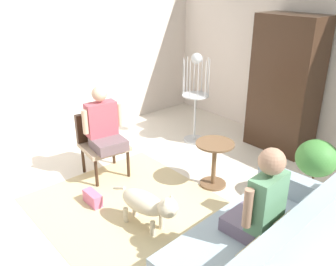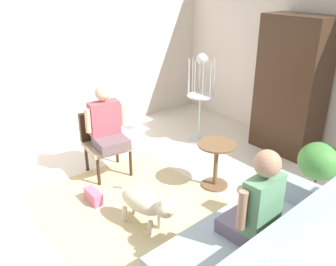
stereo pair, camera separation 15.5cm
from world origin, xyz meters
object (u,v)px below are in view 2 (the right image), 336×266
Objects in this scene: person_on_armchair at (107,123)px; armchair at (104,137)px; person_on_couch at (257,204)px; handbag at (94,197)px; round_end_table at (216,161)px; bird_cage_stand at (201,96)px; armoire_cabinet at (291,86)px; dog at (147,203)px; couch at (258,250)px; potted_plant at (318,166)px.

armchair is at bearing 172.73° from person_on_armchair.
handbag is (-1.99, -0.59, -0.72)m from person_on_couch.
bird_cage_stand reaches higher than round_end_table.
armoire_cabinet is (-1.45, 2.56, 0.25)m from person_on_couch.
bird_cage_stand is at bearing 123.44° from dog.
couch reaches higher than potted_plant.
person_on_armchair is at bearing -140.37° from round_end_table.
armchair is 0.30m from person_on_armchair.
round_end_table reaches higher than handbag.
bird_cage_stand is (-1.35, 2.04, 0.49)m from dog.
couch is 1.27× the size of bird_cage_stand.
dog reaches higher than handbag.
couch is 2.30× the size of person_on_armchair.
person_on_armchair is 1.32× the size of round_end_table.
person_on_couch is 1.09× the size of person_on_armchair.
person_on_armchair is 1.41m from dog.
person_on_couch is at bearing 16.42° from handbag.
handbag is (-0.54, -3.15, -0.97)m from armoire_cabinet.
dog is 0.61× the size of bird_cage_stand.
armoire_cabinet reaches higher than couch.
person_on_armchair is at bearing -111.28° from armoire_cabinet.
armchair is at bearing -144.35° from round_end_table.
bird_cage_stand is at bearing 91.57° from person_on_armchair.
handbag is (-2.03, -0.63, -0.22)m from couch.
person_on_couch is 2.48m from person_on_armchair.
potted_plant reaches higher than handbag.
person_on_armchair is at bearing -88.43° from bird_cage_stand.
round_end_table is 1.82m from armoire_cabinet.
person_on_armchair is (0.15, -0.02, 0.26)m from armchair.
round_end_table is (-1.37, 0.84, 0.08)m from couch.
armoire_cabinet is (-0.27, 2.91, 0.74)m from dog.
couch is 1.28m from dog.
person_on_couch reaches higher than person_on_armchair.
handbag is at bearing -163.52° from dog.
armchair reaches higher than couch.
person_on_couch is 2.96m from armoire_cabinet.
potted_plant is at bearing -42.22° from armoire_cabinet.
bird_cage_stand reaches higher than armchair.
couch is 1.51m from potted_plant.
couch is 2.27× the size of potted_plant.
armchair is 0.58× the size of bird_cage_stand.
armchair is at bearing -114.22° from armoire_cabinet.
couch is at bearing -77.94° from potted_plant.
armchair is (-2.67, -0.09, 0.22)m from couch.
bird_cage_stand reaches higher than couch.
round_end_table reaches higher than dog.
armchair is 0.42× the size of armoire_cabinet.
bird_cage_stand is 1.41m from armoire_cabinet.
bird_cage_stand reaches higher than dog.
couch is at bearing -59.43° from armoire_cabinet.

